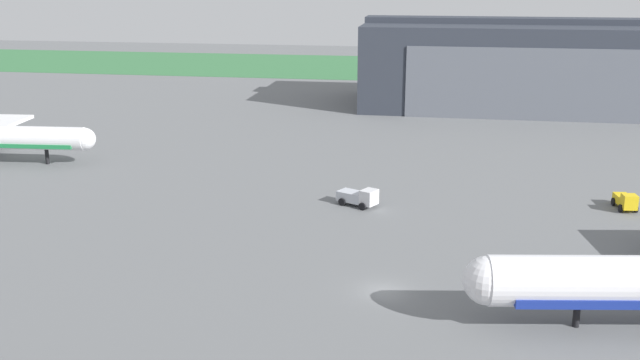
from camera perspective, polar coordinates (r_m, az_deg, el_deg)
name	(u,v)px	position (r m, az deg, el deg)	size (l,w,h in m)	color
ground_plane	(383,291)	(66.86, 4.90, -8.58)	(440.00, 440.00, 0.00)	slate
grass_field_strip	(429,68)	(220.70, 8.44, 8.57)	(440.00, 56.00, 0.08)	#367242
maintenance_hangar	(556,66)	(161.29, 17.81, 8.44)	(78.96, 30.66, 18.38)	#2D333D
stair_truck	(359,197)	(89.55, 3.03, -1.32)	(5.36, 4.11, 2.31)	silver
baggage_tug	(626,201)	(95.49, 22.61, -1.50)	(2.44, 4.53, 2.19)	yellow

